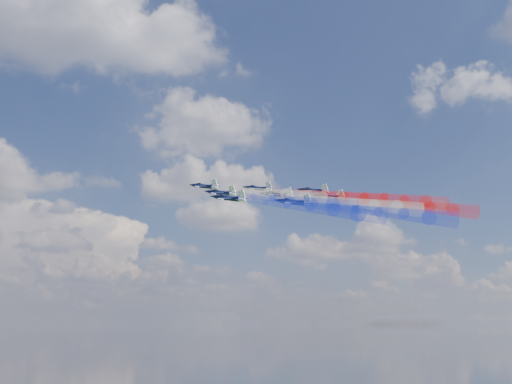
{
  "coord_description": "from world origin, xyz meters",
  "views": [
    {
      "loc": [
        -23.19,
        -180.18,
        117.21
      ],
      "look_at": [
        16.13,
        -13.62,
        156.41
      ],
      "focal_mm": 40.66,
      "sensor_mm": 36.0,
      "label": 1
    }
  ],
  "objects": [
    {
      "name": "trail_inner_left",
      "position": [
        21.46,
        -32.9,
        150.0
      ],
      "size": [
        28.8,
        31.26,
        13.04
      ],
      "primitive_type": null,
      "rotation": [
        0.22,
        -0.26,
        0.69
      ],
      "color": "#192CDB"
    },
    {
      "name": "trail_lead",
      "position": [
        18.54,
        -18.27,
        155.27
      ],
      "size": [
        28.8,
        31.26,
        13.04
      ],
      "primitive_type": null,
      "rotation": [
        0.22,
        -0.26,
        0.69
      ],
      "color": "silver"
    },
    {
      "name": "jet_rear_right",
      "position": [
        37.22,
        -19.23,
        154.73
      ],
      "size": [
        15.87,
        16.13,
        8.3
      ],
      "primitive_type": null,
      "rotation": [
        0.22,
        -0.26,
        0.69
      ],
      "color": "black"
    },
    {
      "name": "jet_lead",
      "position": [
        2.13,
        -0.67,
        160.46
      ],
      "size": [
        15.87,
        16.13,
        8.3
      ],
      "primitive_type": null,
      "rotation": [
        0.22,
        -0.26,
        0.69
      ],
      "color": "black"
    },
    {
      "name": "jet_inner_right",
      "position": [
        19.71,
        -1.41,
        160.53
      ],
      "size": [
        15.87,
        16.13,
        8.3
      ],
      "primitive_type": null,
      "rotation": [
        0.22,
        -0.26,
        0.69
      ],
      "color": "black"
    },
    {
      "name": "trail_outer_left",
      "position": [
        20.59,
        -50.7,
        144.56
      ],
      "size": [
        28.8,
        31.26,
        13.04
      ],
      "primitive_type": null,
      "rotation": [
        0.22,
        -0.26,
        0.69
      ],
      "color": "#192CDB"
    },
    {
      "name": "trail_rear_left",
      "position": [
        38.6,
        -50.36,
        144.45
      ],
      "size": [
        28.8,
        31.26,
        13.04
      ],
      "primitive_type": null,
      "rotation": [
        0.22,
        -0.26,
        0.69
      ],
      "color": "#192CDB"
    },
    {
      "name": "jet_center_third",
      "position": [
        21.26,
        -19.03,
        154.66
      ],
      "size": [
        15.87,
        16.13,
        8.3
      ],
      "primitive_type": null,
      "rotation": [
        0.22,
        -0.26,
        0.69
      ],
      "color": "black"
    },
    {
      "name": "trail_outer_right",
      "position": [
        54.07,
        -22.22,
        154.83
      ],
      "size": [
        28.8,
        31.26,
        13.04
      ],
      "primitive_type": null,
      "rotation": [
        0.22,
        -0.26,
        0.69
      ],
      "color": "red"
    },
    {
      "name": "jet_outer_left",
      "position": [
        4.17,
        -33.1,
        149.76
      ],
      "size": [
        15.87,
        16.13,
        8.3
      ],
      "primitive_type": null,
      "rotation": [
        0.22,
        -0.26,
        0.69
      ],
      "color": "black"
    },
    {
      "name": "trail_inner_right",
      "position": [
        36.13,
        -19.01,
        155.34
      ],
      "size": [
        28.8,
        31.26,
        13.04
      ],
      "primitive_type": null,
      "rotation": [
        0.22,
        -0.26,
        0.69
      ],
      "color": "red"
    },
    {
      "name": "trail_rear_right",
      "position": [
        53.64,
        -36.83,
        149.53
      ],
      "size": [
        28.8,
        31.26,
        13.04
      ],
      "primitive_type": null,
      "rotation": [
        0.22,
        -0.26,
        0.69
      ],
      "color": "red"
    },
    {
      "name": "jet_inner_left",
      "position": [
        5.04,
        -15.3,
        155.19
      ],
      "size": [
        15.87,
        16.13,
        8.3
      ],
      "primitive_type": null,
      "rotation": [
        0.22,
        -0.26,
        0.69
      ],
      "color": "black"
    },
    {
      "name": "trail_center_third",
      "position": [
        37.68,
        -36.63,
        149.46
      ],
      "size": [
        28.8,
        31.26,
        13.04
      ],
      "primitive_type": null,
      "rotation": [
        0.22,
        -0.26,
        0.69
      ],
      "color": "silver"
    },
    {
      "name": "jet_rear_left",
      "position": [
        22.18,
        -32.77,
        149.64
      ],
      "size": [
        15.87,
        16.13,
        8.3
      ],
      "primitive_type": null,
      "rotation": [
        0.22,
        -0.26,
        0.69
      ],
      "color": "black"
    },
    {
      "name": "jet_outer_right",
      "position": [
        37.66,
        -4.62,
        160.02
      ],
      "size": [
        15.87,
        16.13,
        8.3
      ],
      "primitive_type": null,
      "rotation": [
        0.22,
        -0.26,
        0.69
      ],
      "color": "black"
    }
  ]
}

